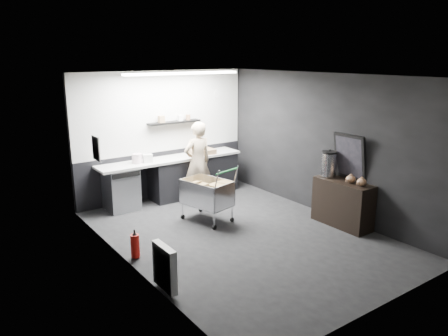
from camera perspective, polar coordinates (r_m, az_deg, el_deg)
floor at (r=7.63m, az=2.21°, el=-8.73°), size 5.50×5.50×0.00m
ceiling at (r=7.01m, az=2.42°, el=11.98°), size 5.50×5.50×0.00m
wall_back at (r=9.48m, az=-7.93°, el=4.32°), size 5.50×0.00×5.50m
wall_front at (r=5.38m, az=20.56°, el=-4.44°), size 5.50×0.00×5.50m
wall_left at (r=6.22m, az=-12.45°, el=-1.33°), size 0.00×5.50×5.50m
wall_right at (r=8.54m, az=13.00°, el=2.96°), size 0.00×5.50×5.50m
kitchen_wall_panel at (r=9.38m, az=-7.98°, el=7.31°), size 3.95×0.02×1.70m
dado_panel at (r=9.65m, az=-7.70°, el=-0.67°), size 3.95×0.02×1.00m
floating_shelf at (r=9.41m, az=-6.53°, el=5.97°), size 1.20×0.22×0.04m
wall_clock at (r=10.06m, az=-0.84°, el=9.65°), size 0.20×0.03×0.20m
poster at (r=7.36m, az=-16.40°, el=2.49°), size 0.02×0.30×0.40m
poster_red_band at (r=7.35m, az=-16.40°, el=3.03°), size 0.02×0.22×0.10m
radiator at (r=5.84m, az=-7.76°, el=-12.73°), size 0.10×0.50×0.60m
ceiling_strip at (r=8.55m, az=-5.37°, el=12.20°), size 2.40×0.20×0.04m
prep_counter at (r=9.46m, az=-6.08°, el=-1.20°), size 3.20×0.61×0.90m
person at (r=9.10m, az=-3.46°, el=0.77°), size 0.62×0.41×1.70m
shopping_cart at (r=8.09m, az=-2.27°, el=-3.51°), size 0.79×1.09×1.06m
sideboard at (r=8.17m, az=15.18°, el=-3.65°), size 0.47×1.11×1.67m
fire_extinguisher at (r=6.86m, az=-11.53°, el=-9.83°), size 0.14×0.14×0.45m
cardboard_box at (r=9.59m, az=-2.93°, el=2.15°), size 0.53×0.41×0.11m
pink_tub at (r=8.93m, az=-11.30°, el=1.23°), size 0.20×0.20×0.20m
white_container at (r=8.97m, az=-9.94°, el=1.26°), size 0.22×0.19×0.16m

